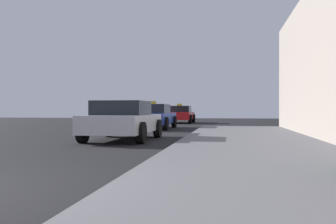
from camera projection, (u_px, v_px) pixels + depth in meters
sidewalk at (296, 205)px, 3.65m from camera, size 4.00×32.00×0.15m
car_silver at (123, 120)px, 12.33m from camera, size 2.00×4.02×1.27m
car_blue at (153, 116)px, 19.65m from camera, size 2.00×4.44×1.43m
car_red at (180, 114)px, 28.25m from camera, size 2.05×4.11×1.43m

